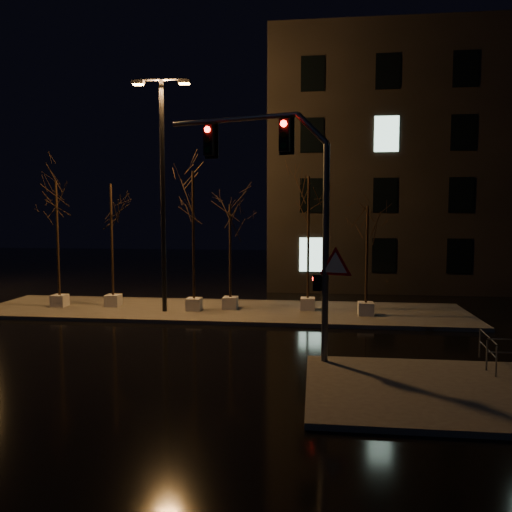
# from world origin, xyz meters

# --- Properties ---
(ground) EXTENTS (90.00, 90.00, 0.00)m
(ground) POSITION_xyz_m (0.00, 0.00, 0.00)
(ground) COLOR black
(ground) RESTS_ON ground
(median) EXTENTS (22.00, 5.00, 0.15)m
(median) POSITION_xyz_m (0.00, 6.00, 0.07)
(median) COLOR #4A4842
(median) RESTS_ON ground
(sidewalk_corner) EXTENTS (7.00, 5.00, 0.15)m
(sidewalk_corner) POSITION_xyz_m (7.50, -3.50, 0.07)
(sidewalk_corner) COLOR #4A4842
(sidewalk_corner) RESTS_ON ground
(building) EXTENTS (25.00, 12.00, 15.00)m
(building) POSITION_xyz_m (14.00, 18.00, 7.50)
(building) COLOR black
(building) RESTS_ON ground
(tree_0) EXTENTS (1.80, 1.80, 6.02)m
(tree_0) POSITION_xyz_m (-7.69, 5.83, 4.72)
(tree_0) COLOR silver
(tree_0) RESTS_ON median
(tree_1) EXTENTS (1.80, 1.80, 5.86)m
(tree_1) POSITION_xyz_m (-5.20, 6.14, 4.60)
(tree_1) COLOR silver
(tree_1) RESTS_ON median
(tree_2) EXTENTS (1.80, 1.80, 6.40)m
(tree_2) POSITION_xyz_m (-1.19, 5.64, 5.00)
(tree_2) COLOR silver
(tree_2) RESTS_ON median
(tree_3) EXTENTS (1.80, 1.80, 4.91)m
(tree_3) POSITION_xyz_m (0.38, 6.18, 3.87)
(tree_3) COLOR silver
(tree_3) RESTS_ON median
(tree_4) EXTENTS (1.80, 1.80, 6.15)m
(tree_4) POSITION_xyz_m (3.90, 6.33, 4.81)
(tree_4) COLOR silver
(tree_4) RESTS_ON median
(tree_5) EXTENTS (1.80, 1.80, 4.78)m
(tree_5) POSITION_xyz_m (6.40, 5.46, 3.78)
(tree_5) COLOR silver
(tree_5) RESTS_ON median
(traffic_signal_mast) EXTENTS (5.74, 1.86, 7.31)m
(traffic_signal_mast) POSITION_xyz_m (3.36, -1.16, 4.95)
(traffic_signal_mast) COLOR #595D61
(traffic_signal_mast) RESTS_ON sidewalk_corner
(streetlight_main) EXTENTS (2.53, 0.39, 10.15)m
(streetlight_main) POSITION_xyz_m (-2.45, 5.28, 6.00)
(streetlight_main) COLOR black
(streetlight_main) RESTS_ON median
(guard_rail_b) EXTENTS (0.20, 1.87, 0.89)m
(guard_rail_b) POSITION_xyz_m (9.10, -1.51, 0.72)
(guard_rail_b) COLOR #595D61
(guard_rail_b) RESTS_ON sidewalk_corner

